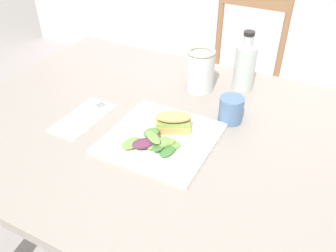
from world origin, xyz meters
TOP-DOWN VIEW (x-y plane):
  - ground_plane at (0.00, 0.00)m, footprint 8.81×8.81m
  - dining_table at (0.09, -0.09)m, footprint 1.19×0.92m
  - chair_wooden_far at (0.09, 0.78)m, footprint 0.41×0.41m
  - plate_lunch at (0.15, -0.15)m, footprint 0.28×0.28m
  - sandwich_half_front at (0.16, -0.11)m, footprint 0.11×0.10m
  - salad_mixed_greens at (0.15, -0.20)m, footprint 0.15×0.12m
  - napkin_folded at (-0.11, -0.17)m, footprint 0.10×0.21m
  - fork_on_napkin at (-0.10, -0.15)m, footprint 0.04×0.19m
  - bottle_cold_brew at (0.26, 0.23)m, footprint 0.07×0.07m
  - mason_jar_iced_tea at (0.13, 0.15)m, footprint 0.09×0.09m
  - cup_extra_side at (0.29, 0.02)m, footprint 0.07×0.07m

SIDE VIEW (x-z plane):
  - ground_plane at x=0.00m, z-range 0.00..0.00m
  - chair_wooden_far at x=0.09m, z-range 0.01..0.88m
  - dining_table at x=0.09m, z-range 0.24..0.98m
  - napkin_folded at x=-0.11m, z-range 0.74..0.74m
  - plate_lunch at x=0.15m, z-range 0.74..0.75m
  - fork_on_napkin at x=-0.10m, z-range 0.74..0.75m
  - salad_mixed_greens at x=0.15m, z-range 0.75..0.78m
  - sandwich_half_front at x=0.16m, z-range 0.75..0.81m
  - cup_extra_side at x=0.29m, z-range 0.74..0.82m
  - mason_jar_iced_tea at x=0.13m, z-range 0.73..0.87m
  - bottle_cold_brew at x=0.26m, z-range 0.71..0.91m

